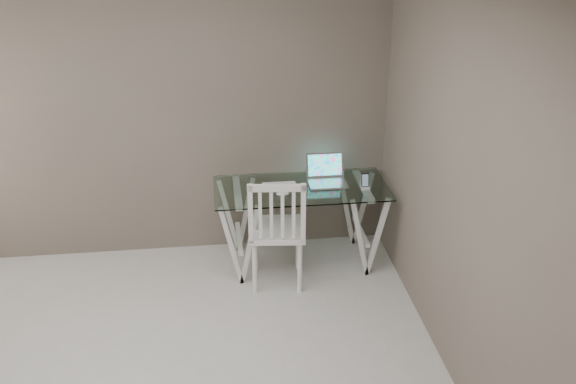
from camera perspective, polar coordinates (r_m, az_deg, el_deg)
name	(u,v)px	position (r m, az deg, el deg)	size (l,w,h in m)	color
room	(117,177)	(3.46, -14.92, 1.32)	(4.50, 4.52, 2.71)	#BBB8B3
desk	(301,224)	(5.70, 1.13, -2.89)	(1.50, 0.70, 0.75)	silver
chair	(277,228)	(5.28, -0.99, -3.19)	(0.50, 0.50, 1.01)	white
laptop	(326,176)	(5.64, 3.43, 1.47)	(0.33, 0.30, 0.23)	silver
keyboard	(279,185)	(5.57, -0.78, 0.62)	(0.31, 0.13, 0.01)	silver
mouse	(283,194)	(5.38, -0.49, -0.14)	(0.11, 0.07, 0.04)	silver
phone_dock	(365,185)	(5.54, 6.87, 0.66)	(0.07, 0.07, 0.14)	white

